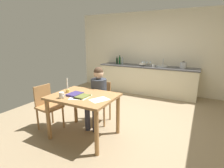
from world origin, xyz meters
TOP-DOWN VIEW (x-y plane):
  - ground_plane at (0.00, 0.00)m, footprint 5.20×5.20m
  - wall_back at (0.00, 2.60)m, footprint 5.20×0.12m
  - kitchen_counter at (0.00, 2.24)m, footprint 3.11×0.64m
  - dining_table at (-0.21, -0.88)m, footprint 1.11×0.86m
  - chair_at_table at (-0.27, -0.21)m, footprint 0.45×0.45m
  - person_seated at (-0.25, -0.36)m, footprint 0.37×0.62m
  - chair_side_empty at (-1.03, -0.96)m, footprint 0.44×0.44m
  - coffee_mug at (-0.44, -1.16)m, footprint 0.12×0.08m
  - candlestick at (-0.58, -0.87)m, footprint 0.06×0.06m
  - book_magazine at (-0.17, -0.96)m, footprint 0.18×0.25m
  - book_cookery at (-0.35, -0.94)m, footprint 0.21×0.26m
  - paper_letter at (-0.26, -1.01)m, footprint 0.31×0.36m
  - paper_bill at (-0.17, -0.96)m, footprint 0.24×0.31m
  - paper_envelope at (0.15, -0.95)m, footprint 0.32×0.36m
  - sink_unit at (0.46, 2.24)m, footprint 0.36×0.36m
  - bottle_oil at (-1.07, 2.23)m, footprint 0.06×0.06m
  - bottle_vinegar at (-0.97, 2.23)m, footprint 0.07×0.07m
  - bottle_wine_red at (-0.85, 2.19)m, footprint 0.06×0.06m
  - mixing_bowl at (-0.15, 2.20)m, footprint 0.21×0.21m
  - stovetop_kettle at (1.07, 2.24)m, footprint 0.18×0.18m
  - wine_glass_near_sink at (0.06, 2.39)m, footprint 0.07×0.07m
  - wine_glass_by_kettle at (-0.05, 2.39)m, footprint 0.07×0.07m
  - wine_glass_back_left at (-0.15, 2.39)m, footprint 0.07×0.07m
  - wine_glass_back_right at (-0.21, 2.39)m, footprint 0.07×0.07m
  - teacup_on_counter at (0.23, 2.09)m, footprint 0.11×0.08m

SIDE VIEW (x-z plane):
  - ground_plane at x=0.00m, z-range -0.04..0.00m
  - kitchen_counter at x=0.00m, z-range 0.00..0.90m
  - chair_at_table at x=-0.27m, z-range 0.05..0.90m
  - chair_side_empty at x=-1.03m, z-range 0.05..0.91m
  - dining_table at x=-0.21m, z-range 0.26..1.05m
  - person_seated at x=-0.25m, z-range 0.08..1.28m
  - paper_letter at x=-0.26m, z-range 0.78..0.78m
  - paper_bill at x=-0.17m, z-range 0.78..0.78m
  - paper_envelope at x=0.15m, z-range 0.78..0.78m
  - book_magazine at x=-0.17m, z-range 0.78..0.81m
  - book_cookery at x=-0.35m, z-range 0.78..0.82m
  - coffee_mug at x=-0.44m, z-range 0.78..0.88m
  - candlestick at x=-0.58m, z-range 0.72..0.99m
  - sink_unit at x=0.46m, z-range 0.80..1.04m
  - teacup_on_counter at x=0.23m, z-range 0.90..0.99m
  - mixing_bowl at x=-0.15m, z-range 0.90..1.00m
  - stovetop_kettle at x=1.07m, z-range 0.89..1.11m
  - bottle_oil at x=-1.07m, z-range 0.88..1.13m
  - bottle_wine_red at x=-0.85m, z-range 0.88..1.14m
  - wine_glass_near_sink at x=0.06m, z-range 0.93..1.09m
  - wine_glass_by_kettle at x=-0.05m, z-range 0.93..1.09m
  - wine_glass_back_left at x=-0.15m, z-range 0.93..1.09m
  - wine_glass_back_right at x=-0.21m, z-range 0.93..1.09m
  - bottle_vinegar at x=-0.97m, z-range 0.88..1.17m
  - wall_back at x=0.00m, z-range 0.00..2.60m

